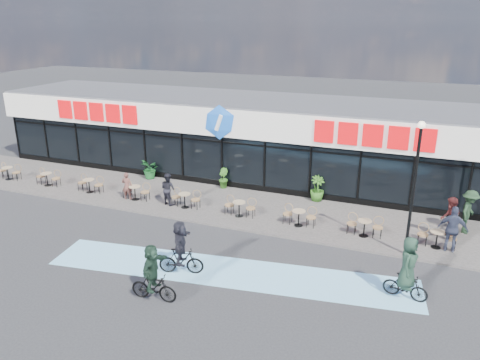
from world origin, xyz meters
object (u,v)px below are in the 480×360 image
(cyclist_b, at_px, (407,272))
(potted_plant_left, at_px, (150,169))
(bistro_set_0, at_px, (9,171))
(potted_plant_mid, at_px, (223,178))
(lamp_post, at_px, (415,179))
(patron_right, at_px, (168,189))
(pedestrian_a, at_px, (450,219))
(pedestrian_b, at_px, (469,212))
(cyclist_a, at_px, (181,250))
(patron_left, at_px, (127,186))
(potted_plant_right, at_px, (317,189))
(pedestrian_c, at_px, (453,229))

(cyclist_b, bearing_deg, potted_plant_left, 153.20)
(bistro_set_0, xyz_separation_m, potted_plant_mid, (12.30, 3.29, 0.10))
(lamp_post, height_order, cyclist_b, lamp_post)
(patron_right, relative_size, pedestrian_a, 0.86)
(pedestrian_b, bearing_deg, cyclist_a, 142.48)
(patron_right, distance_m, cyclist_a, 6.82)
(potted_plant_left, xyz_separation_m, patron_left, (0.68, -3.31, 0.14))
(potted_plant_left, relative_size, cyclist_b, 0.52)
(potted_plant_right, bearing_deg, pedestrian_c, -29.08)
(bistro_set_0, height_order, pedestrian_b, pedestrian_b)
(patron_left, height_order, patron_right, patron_right)
(lamp_post, xyz_separation_m, pedestrian_b, (2.37, 3.06, -2.21))
(patron_left, bearing_deg, bistro_set_0, -14.97)
(lamp_post, bearing_deg, patron_left, 176.15)
(pedestrian_c, bearing_deg, patron_right, 2.82)
(lamp_post, relative_size, pedestrian_a, 2.83)
(patron_left, distance_m, cyclist_a, 8.22)
(patron_right, distance_m, pedestrian_a, 13.15)
(patron_right, height_order, pedestrian_c, pedestrian_c)
(potted_plant_left, bearing_deg, cyclist_b, -26.80)
(patron_right, bearing_deg, cyclist_a, 142.67)
(pedestrian_b, bearing_deg, bistro_set_0, 110.06)
(pedestrian_a, relative_size, pedestrian_c, 0.99)
(pedestrian_c, distance_m, cyclist_b, 4.37)
(potted_plant_left, distance_m, pedestrian_c, 16.56)
(potted_plant_right, distance_m, pedestrian_c, 7.21)
(bistro_set_0, bearing_deg, potted_plant_mid, 14.96)
(pedestrian_c, bearing_deg, potted_plant_right, -25.32)
(patron_right, xyz_separation_m, cyclist_a, (3.81, -5.66, 0.06))
(pedestrian_b, bearing_deg, patron_right, 113.46)
(bistro_set_0, distance_m, potted_plant_mid, 12.74)
(patron_left, bearing_deg, pedestrian_c, 166.25)
(pedestrian_b, relative_size, cyclist_a, 0.93)
(potted_plant_left, distance_m, potted_plant_mid, 4.61)
(lamp_post, relative_size, patron_right, 3.27)
(pedestrian_b, xyz_separation_m, cyclist_a, (-10.10, -7.59, -0.10))
(bistro_set_0, relative_size, pedestrian_a, 0.80)
(cyclist_b, bearing_deg, patron_left, 163.64)
(bistro_set_0, xyz_separation_m, pedestrian_a, (23.83, 0.88, 0.50))
(potted_plant_left, height_order, cyclist_a, cyclist_a)
(potted_plant_left, xyz_separation_m, potted_plant_mid, (4.60, 0.17, -0.04))
(potted_plant_right, distance_m, patron_right, 7.65)
(potted_plant_left, xyz_separation_m, cyclist_b, (14.70, -7.43, 0.33))
(patron_right, bearing_deg, cyclist_b, 178.50)
(potted_plant_left, bearing_deg, potted_plant_right, 1.00)
(pedestrian_a, bearing_deg, patron_right, -84.14)
(potted_plant_right, relative_size, patron_right, 0.79)
(lamp_post, height_order, potted_plant_left, lamp_post)
(pedestrian_a, bearing_deg, cyclist_b, -13.34)
(potted_plant_left, height_order, pedestrian_b, pedestrian_b)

